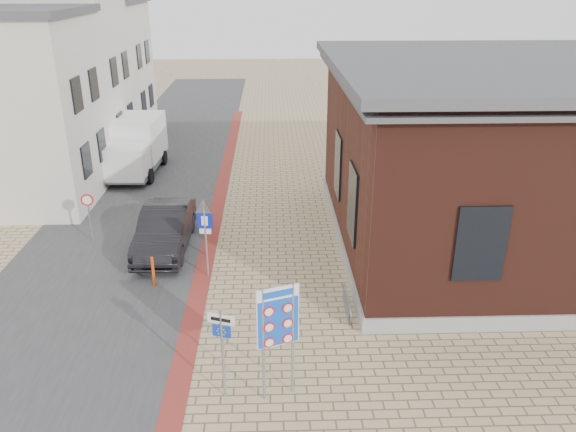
{
  "coord_description": "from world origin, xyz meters",
  "views": [
    {
      "loc": [
        0.38,
        -12.4,
        9.39
      ],
      "look_at": [
        0.93,
        4.48,
        2.2
      ],
      "focal_mm": 35.0,
      "sensor_mm": 36.0,
      "label": 1
    }
  ],
  "objects_px": {
    "parking_sign": "(205,233)",
    "bollard": "(153,272)",
    "sedan": "(165,229)",
    "box_truck": "(136,146)",
    "essen_sign": "(222,340)",
    "border_sign": "(278,319)"
  },
  "relations": [
    {
      "from": "essen_sign",
      "to": "border_sign",
      "type": "bearing_deg",
      "value": 18.62
    },
    {
      "from": "bollard",
      "to": "box_truck",
      "type": "bearing_deg",
      "value": 104.19
    },
    {
      "from": "sedan",
      "to": "parking_sign",
      "type": "xyz_separation_m",
      "value": [
        1.77,
        -2.2,
        0.84
      ]
    },
    {
      "from": "bollard",
      "to": "essen_sign",
      "type": "bearing_deg",
      "value": -63.32
    },
    {
      "from": "border_sign",
      "to": "parking_sign",
      "type": "relative_size",
      "value": 1.26
    },
    {
      "from": "sedan",
      "to": "border_sign",
      "type": "distance_m",
      "value": 9.26
    },
    {
      "from": "parking_sign",
      "to": "box_truck",
      "type": "bearing_deg",
      "value": 120.06
    },
    {
      "from": "sedan",
      "to": "essen_sign",
      "type": "xyz_separation_m",
      "value": [
        2.77,
        -8.2,
        0.85
      ]
    },
    {
      "from": "essen_sign",
      "to": "bollard",
      "type": "xyz_separation_m",
      "value": [
        -2.7,
        5.37,
        -1.11
      ]
    },
    {
      "from": "border_sign",
      "to": "bollard",
      "type": "bearing_deg",
      "value": 107.37
    },
    {
      "from": "sedan",
      "to": "box_truck",
      "type": "xyz_separation_m",
      "value": [
        -2.92,
        9.0,
        0.63
      ]
    },
    {
      "from": "sedan",
      "to": "essen_sign",
      "type": "height_order",
      "value": "essen_sign"
    },
    {
      "from": "parking_sign",
      "to": "bollard",
      "type": "relative_size",
      "value": 2.26
    },
    {
      "from": "essen_sign",
      "to": "sedan",
      "type": "bearing_deg",
      "value": 127.28
    },
    {
      "from": "box_truck",
      "to": "essen_sign",
      "type": "relative_size",
      "value": 2.17
    },
    {
      "from": "essen_sign",
      "to": "parking_sign",
      "type": "distance_m",
      "value": 6.08
    },
    {
      "from": "parking_sign",
      "to": "essen_sign",
      "type": "bearing_deg",
      "value": -73.2
    },
    {
      "from": "box_truck",
      "to": "essen_sign",
      "type": "distance_m",
      "value": 18.12
    },
    {
      "from": "border_sign",
      "to": "bollard",
      "type": "height_order",
      "value": "border_sign"
    },
    {
      "from": "essen_sign",
      "to": "parking_sign",
      "type": "relative_size",
      "value": 1.03
    },
    {
      "from": "sedan",
      "to": "essen_sign",
      "type": "bearing_deg",
      "value": -70.63
    },
    {
      "from": "border_sign",
      "to": "box_truck",
      "type": "bearing_deg",
      "value": 92.82
    }
  ]
}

